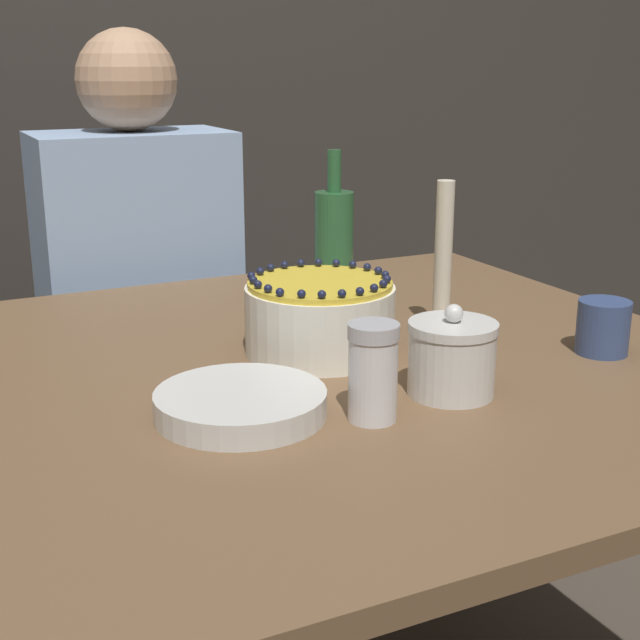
# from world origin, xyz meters

# --- Properties ---
(dining_table) EXTENTS (1.32, 1.10, 0.73)m
(dining_table) POSITION_xyz_m (0.00, 0.00, 0.63)
(dining_table) COLOR brown
(dining_table) RESTS_ON ground_plane
(cake) EXTENTS (0.22, 0.22, 0.12)m
(cake) POSITION_xyz_m (0.09, 0.04, 0.79)
(cake) COLOR white
(cake) RESTS_ON dining_table
(sugar_bowl) EXTENTS (0.12, 0.12, 0.12)m
(sugar_bowl) POSITION_xyz_m (0.16, -0.19, 0.78)
(sugar_bowl) COLOR silver
(sugar_bowl) RESTS_ON dining_table
(sugar_shaker) EXTENTS (0.06, 0.06, 0.12)m
(sugar_shaker) POSITION_xyz_m (0.03, -0.22, 0.79)
(sugar_shaker) COLOR white
(sugar_shaker) RESTS_ON dining_table
(plate_stack) EXTENTS (0.21, 0.21, 0.03)m
(plate_stack) POSITION_xyz_m (-0.11, -0.14, 0.75)
(plate_stack) COLOR silver
(plate_stack) RESTS_ON dining_table
(candle) EXTENTS (0.06, 0.06, 0.24)m
(candle) POSITION_xyz_m (0.30, 0.04, 0.83)
(candle) COLOR tan
(candle) RESTS_ON dining_table
(bottle) EXTENTS (0.07, 0.07, 0.26)m
(bottle) POSITION_xyz_m (0.25, 0.32, 0.83)
(bottle) COLOR #2D6638
(bottle) RESTS_ON dining_table
(cup) EXTENTS (0.08, 0.08, 0.08)m
(cup) POSITION_xyz_m (0.46, -0.15, 0.77)
(cup) COLOR #384C7F
(cup) RESTS_ON dining_table
(person_man_blue_shirt) EXTENTS (0.40, 0.34, 1.21)m
(person_man_blue_shirt) POSITION_xyz_m (0.00, 0.75, 0.53)
(person_man_blue_shirt) COLOR #595960
(person_man_blue_shirt) RESTS_ON ground_plane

